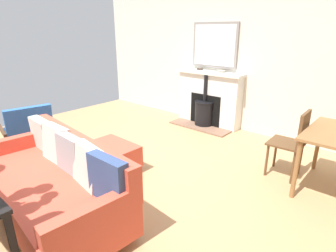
{
  "coord_description": "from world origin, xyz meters",
  "views": [
    {
      "loc": [
        1.73,
        2.56,
        1.79
      ],
      "look_at": [
        -0.88,
        0.29,
        0.57
      ],
      "focal_mm": 29.26,
      "sensor_mm": 36.0,
      "label": 1
    }
  ],
  "objects_px": {
    "mantel_bowl_far": "(221,71)",
    "sofa": "(55,181)",
    "mantel_bowl_near": "(200,69)",
    "armchair_accent": "(29,128)",
    "fireplace": "(208,102)",
    "dining_chair_near_fireplace": "(294,139)",
    "ottoman": "(107,157)"
  },
  "relations": [
    {
      "from": "mantel_bowl_near",
      "to": "mantel_bowl_far",
      "type": "relative_size",
      "value": 0.71
    },
    {
      "from": "mantel_bowl_far",
      "to": "armchair_accent",
      "type": "relative_size",
      "value": 0.21
    },
    {
      "from": "fireplace",
      "to": "mantel_bowl_far",
      "type": "relative_size",
      "value": 8.36
    },
    {
      "from": "fireplace",
      "to": "dining_chair_near_fireplace",
      "type": "xyz_separation_m",
      "value": [
        1.04,
        1.93,
        0.05
      ]
    },
    {
      "from": "dining_chair_near_fireplace",
      "to": "ottoman",
      "type": "bearing_deg",
      "value": -51.77
    },
    {
      "from": "sofa",
      "to": "fireplace",
      "type": "bearing_deg",
      "value": -173.64
    },
    {
      "from": "mantel_bowl_near",
      "to": "sofa",
      "type": "height_order",
      "value": "mantel_bowl_near"
    },
    {
      "from": "mantel_bowl_far",
      "to": "sofa",
      "type": "distance_m",
      "value": 3.45
    },
    {
      "from": "mantel_bowl_near",
      "to": "sofa",
      "type": "relative_size",
      "value": 0.06
    },
    {
      "from": "mantel_bowl_far",
      "to": "armchair_accent",
      "type": "bearing_deg",
      "value": -24.92
    },
    {
      "from": "sofa",
      "to": "armchair_accent",
      "type": "relative_size",
      "value": 2.55
    },
    {
      "from": "armchair_accent",
      "to": "fireplace",
      "type": "bearing_deg",
      "value": 158.54
    },
    {
      "from": "ottoman",
      "to": "dining_chair_near_fireplace",
      "type": "relative_size",
      "value": 0.79
    },
    {
      "from": "armchair_accent",
      "to": "dining_chair_near_fireplace",
      "type": "distance_m",
      "value": 3.61
    },
    {
      "from": "sofa",
      "to": "dining_chair_near_fireplace",
      "type": "distance_m",
      "value": 2.78
    },
    {
      "from": "mantel_bowl_far",
      "to": "sofa",
      "type": "relative_size",
      "value": 0.08
    },
    {
      "from": "mantel_bowl_near",
      "to": "armchair_accent",
      "type": "relative_size",
      "value": 0.15
    },
    {
      "from": "mantel_bowl_far",
      "to": "armchair_accent",
      "type": "distance_m",
      "value": 3.33
    },
    {
      "from": "mantel_bowl_far",
      "to": "fireplace",
      "type": "bearing_deg",
      "value": -79.87
    },
    {
      "from": "mantel_bowl_far",
      "to": "sofa",
      "type": "bearing_deg",
      "value": 2.43
    },
    {
      "from": "sofa",
      "to": "ottoman",
      "type": "height_order",
      "value": "sofa"
    },
    {
      "from": "sofa",
      "to": "ottoman",
      "type": "relative_size",
      "value": 2.93
    },
    {
      "from": "mantel_bowl_far",
      "to": "ottoman",
      "type": "height_order",
      "value": "mantel_bowl_far"
    },
    {
      "from": "fireplace",
      "to": "mantel_bowl_far",
      "type": "height_order",
      "value": "mantel_bowl_far"
    },
    {
      "from": "fireplace",
      "to": "ottoman",
      "type": "xyz_separation_m",
      "value": [
        2.49,
        0.09,
        -0.24
      ]
    },
    {
      "from": "mantel_bowl_near",
      "to": "armchair_accent",
      "type": "xyz_separation_m",
      "value": [
        2.97,
        -0.91,
        -0.62
      ]
    },
    {
      "from": "ottoman",
      "to": "armchair_accent",
      "type": "relative_size",
      "value": 0.87
    },
    {
      "from": "sofa",
      "to": "dining_chair_near_fireplace",
      "type": "height_order",
      "value": "dining_chair_near_fireplace"
    },
    {
      "from": "fireplace",
      "to": "mantel_bowl_near",
      "type": "xyz_separation_m",
      "value": [
        -0.04,
        -0.24,
        0.6
      ]
    },
    {
      "from": "sofa",
      "to": "mantel_bowl_near",
      "type": "bearing_deg",
      "value": -169.66
    },
    {
      "from": "mantel_bowl_near",
      "to": "sofa",
      "type": "xyz_separation_m",
      "value": [
        3.37,
        0.62,
        -0.71
      ]
    },
    {
      "from": "ottoman",
      "to": "dining_chair_near_fireplace",
      "type": "height_order",
      "value": "dining_chair_near_fireplace"
    }
  ]
}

